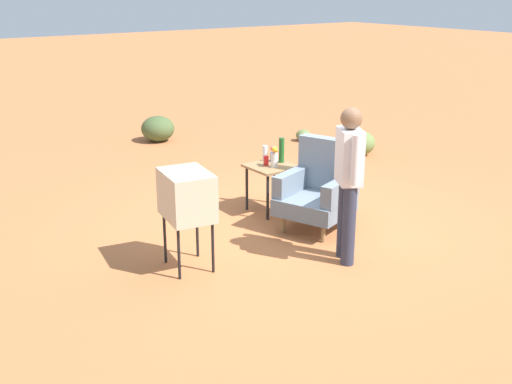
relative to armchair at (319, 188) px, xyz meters
The scene contains 13 objects.
ground_plane 0.56m from the armchair, 138.85° to the right, with size 60.00×60.00×0.00m, color #B76B3D.
armchair is the anchor object (origin of this frame).
side_table 0.81m from the armchair, behind, with size 0.56×0.56×0.61m.
tv_on_stand 1.85m from the armchair, 88.01° to the right, with size 0.67×0.54×1.03m.
person_standing 1.06m from the armchair, 24.10° to the right, with size 0.51×0.37×1.64m.
bottle_short_clear 1.05m from the armchair, behind, with size 0.06×0.06×0.20m, color silver.
bottle_wine_green 0.89m from the armchair, behind, with size 0.07×0.07×0.32m, color #1E5623.
soda_can_blue 0.95m from the armchair, behind, with size 0.07×0.07×0.12m, color blue.
soda_can_red 0.88m from the armchair, 169.61° to the right, with size 0.07×0.07×0.12m, color red.
flower_vase 0.77m from the armchair, 169.92° to the right, with size 0.15×0.10×0.27m.
shrub_near 5.09m from the armchair, behind, with size 0.61×0.61×0.47m, color #475B33.
shrub_mid 3.55m from the armchair, 127.63° to the left, with size 0.54×0.54×0.42m, color olive.
shrub_far 4.41m from the armchair, 142.47° to the left, with size 0.28×0.28×0.22m, color olive.
Camera 1 is at (5.53, -4.60, 2.81)m, focal length 44.48 mm.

